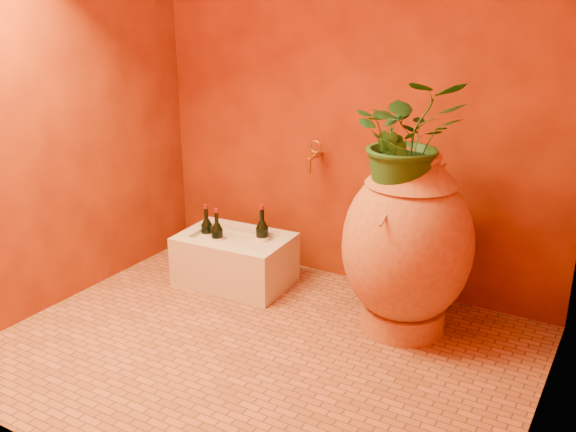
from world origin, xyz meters
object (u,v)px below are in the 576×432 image
Objects in this scene: wine_bottle_c at (207,235)px; wall_tap at (314,155)px; stone_basin at (235,260)px; wine_bottle_a at (262,239)px; wine_bottle_b at (217,239)px; amphora at (407,244)px.

wine_bottle_c is 1.64× the size of wall_tap.
wine_bottle_c reaches higher than stone_basin.
wine_bottle_a is 0.27m from wine_bottle_b.
wine_bottle_a is 1.09× the size of wine_bottle_b.
stone_basin is at bearing -148.93° from wine_bottle_a.
wine_bottle_a reaches higher than wine_bottle_b.
stone_basin is 0.24m from wine_bottle_c.
wine_bottle_b is 0.75m from wall_tap.
stone_basin is (-1.06, 0.01, -0.32)m from amphora.
wine_bottle_a is (0.14, 0.08, 0.14)m from stone_basin.
wine_bottle_b reaches higher than stone_basin.
amphora is at bearing -0.15° from wine_bottle_c.
wine_bottle_b is 0.11m from wine_bottle_c.
wine_bottle_b is (-0.10, -0.04, 0.13)m from stone_basin.
amphora is 1.17m from wine_bottle_b.
wall_tap is (0.45, 0.36, 0.49)m from wine_bottle_b.
wine_bottle_c is 0.81m from wall_tap.
wine_bottle_c is at bearing 161.35° from wine_bottle_b.
wine_bottle_a is at bearing 174.31° from amphora.
amphora is 2.89× the size of wine_bottle_a.
wine_bottle_a reaches higher than wine_bottle_c.
wine_bottle_a is (-0.92, 0.09, -0.18)m from amphora.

